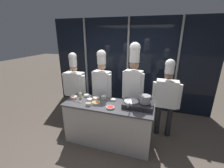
{
  "coord_description": "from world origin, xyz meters",
  "views": [
    {
      "loc": [
        0.92,
        -2.59,
        2.26
      ],
      "look_at": [
        0.0,
        0.25,
        1.25
      ],
      "focal_mm": 24.0,
      "sensor_mm": 36.0,
      "label": 1
    }
  ],
  "objects_px": {
    "chef_sous": "(102,83)",
    "squeeze_bottle_oil": "(80,95)",
    "serving_spoon_slotted": "(79,102)",
    "chef_head": "(75,85)",
    "stock_pot": "(145,99)",
    "chef_line": "(133,81)",
    "prep_bowl_rice": "(90,100)",
    "prep_bowl_garlic": "(86,95)",
    "prep_bowl_bean_sprouts": "(104,97)",
    "prep_bowl_bell_pepper": "(110,107)",
    "frying_pan": "(131,100)",
    "prep_bowl_chicken": "(96,98)",
    "prep_bowl_carrots": "(96,103)",
    "portable_stove": "(138,105)",
    "prep_bowl_mushrooms": "(88,104)",
    "chef_pastry": "(166,95)",
    "prep_bowl_shrimp": "(74,97)",
    "prep_bowl_onion": "(113,100)"
  },
  "relations": [
    {
      "from": "squeeze_bottle_oil",
      "to": "serving_spoon_slotted",
      "type": "xyz_separation_m",
      "value": [
        0.08,
        -0.2,
        -0.07
      ]
    },
    {
      "from": "prep_bowl_chicken",
      "to": "chef_line",
      "type": "distance_m",
      "value": 0.89
    },
    {
      "from": "serving_spoon_slotted",
      "to": "chef_head",
      "type": "bearing_deg",
      "value": 126.75
    },
    {
      "from": "prep_bowl_chicken",
      "to": "chef_sous",
      "type": "distance_m",
      "value": 0.46
    },
    {
      "from": "frying_pan",
      "to": "chef_sous",
      "type": "distance_m",
      "value": 0.95
    },
    {
      "from": "prep_bowl_onion",
      "to": "prep_bowl_bell_pepper",
      "type": "distance_m",
      "value": 0.36
    },
    {
      "from": "prep_bowl_carrots",
      "to": "serving_spoon_slotted",
      "type": "bearing_deg",
      "value": -174.77
    },
    {
      "from": "frying_pan",
      "to": "squeeze_bottle_oil",
      "type": "bearing_deg",
      "value": 178.27
    },
    {
      "from": "chef_line",
      "to": "prep_bowl_carrots",
      "type": "bearing_deg",
      "value": 51.03
    },
    {
      "from": "squeeze_bottle_oil",
      "to": "chef_line",
      "type": "height_order",
      "value": "chef_line"
    },
    {
      "from": "prep_bowl_bean_sprouts",
      "to": "prep_bowl_shrimp",
      "type": "xyz_separation_m",
      "value": [
        -0.62,
        -0.22,
        -0.0
      ]
    },
    {
      "from": "prep_bowl_garlic",
      "to": "squeeze_bottle_oil",
      "type": "bearing_deg",
      "value": -126.84
    },
    {
      "from": "frying_pan",
      "to": "stock_pot",
      "type": "distance_m",
      "value": 0.27
    },
    {
      "from": "prep_bowl_mushrooms",
      "to": "chef_pastry",
      "type": "bearing_deg",
      "value": 28.17
    },
    {
      "from": "chef_sous",
      "to": "chef_line",
      "type": "relative_size",
      "value": 0.91
    },
    {
      "from": "prep_bowl_carrots",
      "to": "prep_bowl_chicken",
      "type": "bearing_deg",
      "value": 112.44
    },
    {
      "from": "prep_bowl_garlic",
      "to": "prep_bowl_chicken",
      "type": "distance_m",
      "value": 0.28
    },
    {
      "from": "squeeze_bottle_oil",
      "to": "prep_bowl_garlic",
      "type": "bearing_deg",
      "value": 53.16
    },
    {
      "from": "squeeze_bottle_oil",
      "to": "prep_bowl_shrimp",
      "type": "distance_m",
      "value": 0.15
    },
    {
      "from": "squeeze_bottle_oil",
      "to": "prep_bowl_mushrooms",
      "type": "height_order",
      "value": "squeeze_bottle_oil"
    },
    {
      "from": "portable_stove",
      "to": "stock_pot",
      "type": "height_order",
      "value": "stock_pot"
    },
    {
      "from": "portable_stove",
      "to": "prep_bowl_shrimp",
      "type": "xyz_separation_m",
      "value": [
        -1.4,
        -0.03,
        -0.02
      ]
    },
    {
      "from": "stock_pot",
      "to": "chef_line",
      "type": "distance_m",
      "value": 0.57
    },
    {
      "from": "prep_bowl_chicken",
      "to": "chef_pastry",
      "type": "height_order",
      "value": "chef_pastry"
    },
    {
      "from": "portable_stove",
      "to": "frying_pan",
      "type": "distance_m",
      "value": 0.15
    },
    {
      "from": "chef_head",
      "to": "chef_sous",
      "type": "height_order",
      "value": "chef_sous"
    },
    {
      "from": "chef_head",
      "to": "squeeze_bottle_oil",
      "type": "bearing_deg",
      "value": 132.03
    },
    {
      "from": "chef_line",
      "to": "prep_bowl_garlic",
      "type": "bearing_deg",
      "value": 25.55
    },
    {
      "from": "prep_bowl_bean_sprouts",
      "to": "chef_sous",
      "type": "xyz_separation_m",
      "value": [
        -0.16,
        0.3,
        0.2
      ]
    },
    {
      "from": "portable_stove",
      "to": "prep_bowl_garlic",
      "type": "relative_size",
      "value": 4.9
    },
    {
      "from": "prep_bowl_bell_pepper",
      "to": "serving_spoon_slotted",
      "type": "height_order",
      "value": "prep_bowl_bell_pepper"
    },
    {
      "from": "frying_pan",
      "to": "chef_pastry",
      "type": "relative_size",
      "value": 0.28
    },
    {
      "from": "chef_pastry",
      "to": "chef_line",
      "type": "bearing_deg",
      "value": 10.63
    },
    {
      "from": "chef_sous",
      "to": "prep_bowl_onion",
      "type": "bearing_deg",
      "value": 148.89
    },
    {
      "from": "stock_pot",
      "to": "chef_pastry",
      "type": "bearing_deg",
      "value": 53.99
    },
    {
      "from": "chef_pastry",
      "to": "stock_pot",
      "type": "bearing_deg",
      "value": 55.87
    },
    {
      "from": "prep_bowl_bean_sprouts",
      "to": "prep_bowl_bell_pepper",
      "type": "xyz_separation_m",
      "value": [
        0.28,
        -0.4,
        -0.01
      ]
    },
    {
      "from": "prep_bowl_chicken",
      "to": "prep_bowl_shrimp",
      "type": "xyz_separation_m",
      "value": [
        -0.48,
        -0.11,
        -0.0
      ]
    },
    {
      "from": "stock_pot",
      "to": "prep_bowl_bean_sprouts",
      "type": "bearing_deg",
      "value": 168.7
    },
    {
      "from": "frying_pan",
      "to": "prep_bowl_bell_pepper",
      "type": "relative_size",
      "value": 3.11
    },
    {
      "from": "prep_bowl_onion",
      "to": "chef_head",
      "type": "distance_m",
      "value": 1.18
    },
    {
      "from": "prep_bowl_rice",
      "to": "prep_bowl_garlic",
      "type": "bearing_deg",
      "value": 133.61
    },
    {
      "from": "prep_bowl_bean_sprouts",
      "to": "prep_bowl_onion",
      "type": "bearing_deg",
      "value": -12.71
    },
    {
      "from": "prep_bowl_carrots",
      "to": "chef_line",
      "type": "relative_size",
      "value": 0.08
    },
    {
      "from": "chef_sous",
      "to": "squeeze_bottle_oil",
      "type": "bearing_deg",
      "value": 64.66
    },
    {
      "from": "stock_pot",
      "to": "prep_bowl_chicken",
      "type": "xyz_separation_m",
      "value": [
        -1.04,
        0.07,
        -0.16
      ]
    },
    {
      "from": "squeeze_bottle_oil",
      "to": "prep_bowl_onion",
      "type": "relative_size",
      "value": 1.36
    },
    {
      "from": "squeeze_bottle_oil",
      "to": "prep_bowl_rice",
      "type": "distance_m",
      "value": 0.26
    },
    {
      "from": "portable_stove",
      "to": "prep_bowl_mushrooms",
      "type": "distance_m",
      "value": 0.97
    },
    {
      "from": "prep_bowl_garlic",
      "to": "prep_bowl_bell_pepper",
      "type": "relative_size",
      "value": 0.72
    }
  ]
}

